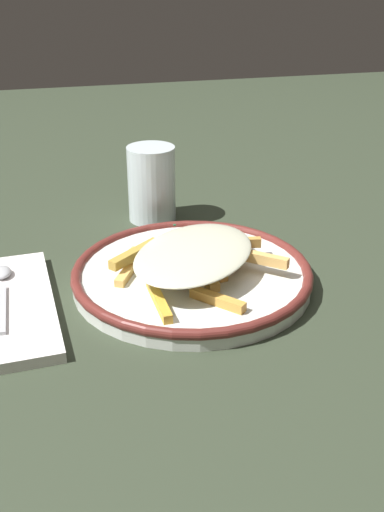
# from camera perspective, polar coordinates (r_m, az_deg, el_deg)

# --- Properties ---
(ground_plane) EXTENTS (2.60, 2.60, 0.00)m
(ground_plane) POSITION_cam_1_polar(r_m,az_deg,el_deg) (0.76, -0.00, -2.59)
(ground_plane) COLOR #313A29
(plate) EXTENTS (0.29, 0.29, 0.02)m
(plate) POSITION_cam_1_polar(r_m,az_deg,el_deg) (0.75, -0.00, -1.72)
(plate) COLOR white
(plate) RESTS_ON ground_plane
(fries_heap) EXTENTS (0.22, 0.22, 0.04)m
(fries_heap) POSITION_cam_1_polar(r_m,az_deg,el_deg) (0.74, 0.29, 0.01)
(fries_heap) COLOR #E5B259
(fries_heap) RESTS_ON plate
(spoon) EXTENTS (0.02, 0.15, 0.01)m
(spoon) POSITION_cam_1_polar(r_m,az_deg,el_deg) (0.76, -17.25, -2.66)
(spoon) COLOR silver
(spoon) RESTS_ON napkin
(water_glass) EXTENTS (0.07, 0.07, 0.11)m
(water_glass) POSITION_cam_1_polar(r_m,az_deg,el_deg) (0.93, -3.77, 6.72)
(water_glass) COLOR silver
(water_glass) RESTS_ON ground_plane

